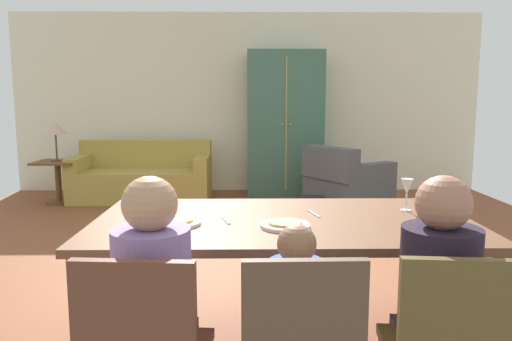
# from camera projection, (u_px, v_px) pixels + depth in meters

# --- Properties ---
(ground_plane) EXTENTS (7.09, 6.48, 0.02)m
(ground_plane) POSITION_uv_depth(u_px,v_px,m) (246.00, 255.00, 4.48)
(ground_plane) COLOR brown
(back_wall) EXTENTS (7.09, 0.10, 2.70)m
(back_wall) POSITION_uv_depth(u_px,v_px,m) (247.00, 103.00, 7.55)
(back_wall) COLOR beige
(back_wall) RESTS_ON ground_plane
(dining_table) EXTENTS (2.00, 1.09, 0.76)m
(dining_table) POSITION_uv_depth(u_px,v_px,m) (283.00, 230.00, 2.63)
(dining_table) COLOR brown
(dining_table) RESTS_ON ground_plane
(plate_near_man) EXTENTS (0.25, 0.25, 0.02)m
(plate_near_man) POSITION_uv_depth(u_px,v_px,m) (177.00, 223.00, 2.49)
(plate_near_man) COLOR white
(plate_near_man) RESTS_ON dining_table
(pizza_near_man) EXTENTS (0.17, 0.17, 0.01)m
(pizza_near_man) POSITION_uv_depth(u_px,v_px,m) (176.00, 220.00, 2.49)
(pizza_near_man) COLOR gold
(pizza_near_man) RESTS_ON plate_near_man
(plate_near_child) EXTENTS (0.25, 0.25, 0.02)m
(plate_near_child) POSITION_uv_depth(u_px,v_px,m) (285.00, 226.00, 2.44)
(plate_near_child) COLOR white
(plate_near_child) RESTS_ON dining_table
(pizza_near_child) EXTENTS (0.17, 0.17, 0.01)m
(pizza_near_child) POSITION_uv_depth(u_px,v_px,m) (285.00, 223.00, 2.44)
(pizza_near_child) COLOR #D6964F
(pizza_near_child) RESTS_ON plate_near_child
(wine_glass) EXTENTS (0.07, 0.07, 0.19)m
(wine_glass) POSITION_uv_depth(u_px,v_px,m) (407.00, 188.00, 2.79)
(wine_glass) COLOR silver
(wine_glass) RESTS_ON dining_table
(fork) EXTENTS (0.05, 0.15, 0.01)m
(fork) POSITION_uv_depth(u_px,v_px,m) (226.00, 221.00, 2.57)
(fork) COLOR silver
(fork) RESTS_ON dining_table
(knife) EXTENTS (0.05, 0.17, 0.01)m
(knife) POSITION_uv_depth(u_px,v_px,m) (314.00, 214.00, 2.72)
(knife) COLOR silver
(knife) RESTS_ON dining_table
(person_man) EXTENTS (0.30, 0.41, 1.11)m
(person_man) POSITION_uv_depth(u_px,v_px,m) (156.00, 325.00, 1.93)
(person_man) COLOR #3A3050
(person_man) RESTS_ON ground_plane
(person_woman) EXTENTS (0.30, 0.41, 1.11)m
(person_woman) POSITION_uv_depth(u_px,v_px,m) (434.00, 323.00, 1.94)
(person_woman) COLOR #3C414A
(person_woman) RESTS_ON ground_plane
(area_rug) EXTENTS (2.60, 1.80, 0.01)m
(area_rug) POSITION_uv_depth(u_px,v_px,m) (243.00, 212.00, 6.15)
(area_rug) COLOR #9E3C31
(area_rug) RESTS_ON ground_plane
(couch) EXTENTS (1.89, 0.86, 0.82)m
(couch) POSITION_uv_depth(u_px,v_px,m) (143.00, 178.00, 6.93)
(couch) COLOR #AA9340
(couch) RESTS_ON ground_plane
(armchair) EXTENTS (1.19, 1.18, 0.82)m
(armchair) POSITION_uv_depth(u_px,v_px,m) (346.00, 185.00, 6.29)
(armchair) COLOR #4C4E4E
(armchair) RESTS_ON ground_plane
(armoire) EXTENTS (1.10, 0.59, 2.10)m
(armoire) POSITION_uv_depth(u_px,v_px,m) (285.00, 124.00, 7.21)
(armoire) COLOR #3C654F
(armoire) RESTS_ON ground_plane
(side_table) EXTENTS (0.56, 0.56, 0.58)m
(side_table) POSITION_uv_depth(u_px,v_px,m) (58.00, 176.00, 6.65)
(side_table) COLOR brown
(side_table) RESTS_ON ground_plane
(table_lamp) EXTENTS (0.26, 0.26, 0.54)m
(table_lamp) POSITION_uv_depth(u_px,v_px,m) (55.00, 129.00, 6.56)
(table_lamp) COLOR brown
(table_lamp) RESTS_ON side_table
(handbag) EXTENTS (0.32, 0.16, 0.26)m
(handbag) POSITION_uv_depth(u_px,v_px,m) (311.00, 207.00, 5.84)
(handbag) COLOR black
(handbag) RESTS_ON ground_plane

